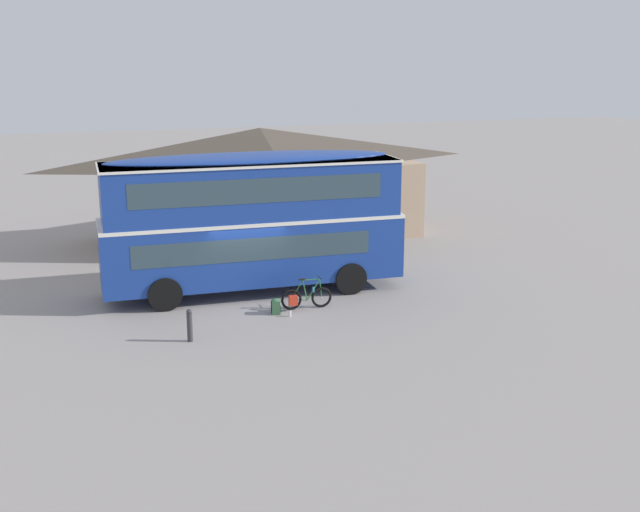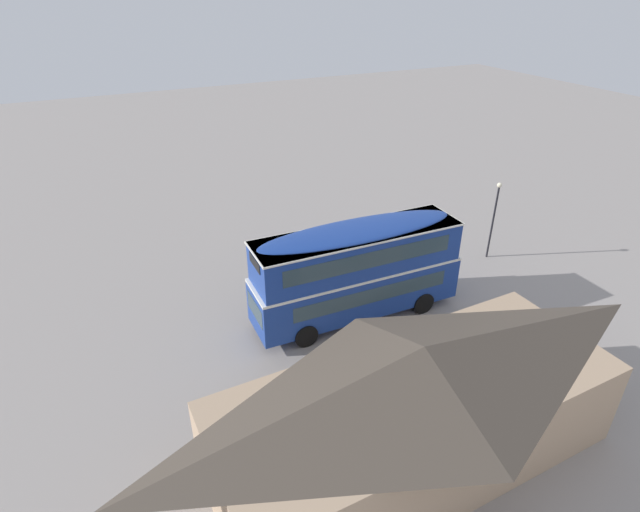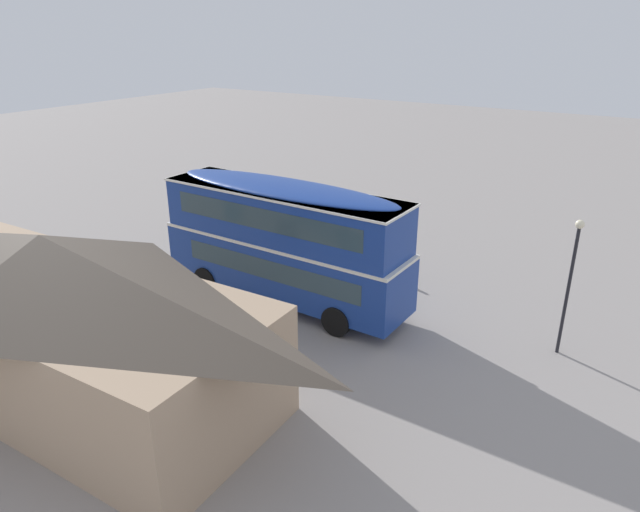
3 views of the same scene
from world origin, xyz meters
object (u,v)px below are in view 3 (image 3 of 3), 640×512
object	(u,v)px
water_bottle_clear_plastic	(316,271)
double_decker_bus	(284,238)
touring_bicycle	(296,266)
street_lamp	(571,273)
kerb_bollard	(397,269)
backpack_on_ground	(317,272)

from	to	relation	value
water_bottle_clear_plastic	double_decker_bus	bearing A→B (deg)	99.08
touring_bicycle	street_lamp	world-z (taller)	street_lamp
touring_bicycle	kerb_bollard	distance (m)	4.39
double_decker_bus	touring_bicycle	size ratio (longest dim) A/B	6.04
double_decker_bus	backpack_on_ground	world-z (taller)	double_decker_bus
backpack_on_ground	touring_bicycle	bearing A→B (deg)	11.06
touring_bicycle	water_bottle_clear_plastic	bearing A→B (deg)	-138.83
touring_bicycle	street_lamp	distance (m)	11.35
double_decker_bus	street_lamp	bearing A→B (deg)	-169.95
street_lamp	water_bottle_clear_plastic	bearing A→B (deg)	-6.42
double_decker_bus	kerb_bollard	bearing A→B (deg)	-124.47
touring_bicycle	kerb_bollard	bearing A→B (deg)	-155.50
double_decker_bus	kerb_bollard	world-z (taller)	double_decker_bus
touring_bicycle	street_lamp	bearing A→B (deg)	176.98
water_bottle_clear_plastic	touring_bicycle	bearing A→B (deg)	41.17
double_decker_bus	street_lamp	world-z (taller)	double_decker_bus
kerb_bollard	water_bottle_clear_plastic	bearing A→B (deg)	20.37
kerb_bollard	backpack_on_ground	bearing A→B (deg)	28.57
backpack_on_ground	water_bottle_clear_plastic	xyz separation A→B (m)	(0.35, -0.39, -0.15)
backpack_on_ground	street_lamp	bearing A→B (deg)	175.55
water_bottle_clear_plastic	kerb_bollard	distance (m)	3.57
double_decker_bus	backpack_on_ground	size ratio (longest dim) A/B	20.36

